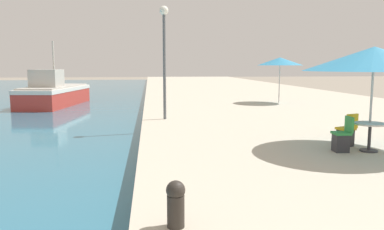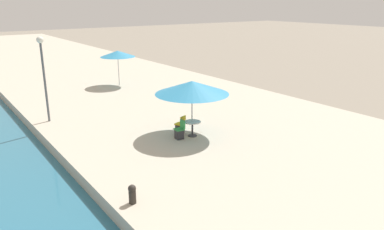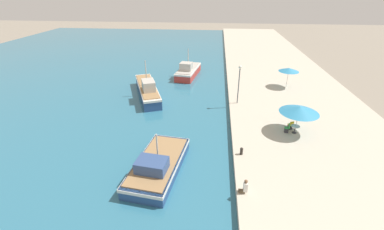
% 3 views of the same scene
% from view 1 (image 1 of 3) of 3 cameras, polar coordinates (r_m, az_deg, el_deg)
% --- Properties ---
extents(quay_promenade, '(16.00, 90.00, 0.58)m').
position_cam_1_polar(quay_promenade, '(30.56, 8.11, 2.79)').
color(quay_promenade, '#BCB29E').
rests_on(quay_promenade, ground_plane).
extents(fishing_boat_far, '(3.60, 7.69, 4.38)m').
position_cam_1_polar(fishing_boat_far, '(27.33, -20.24, 3.15)').
color(fishing_boat_far, red).
rests_on(fishing_boat_far, water_basin).
extents(cafe_umbrella_pink, '(3.55, 3.55, 2.68)m').
position_cam_1_polar(cafe_umbrella_pink, '(10.70, 25.99, 7.70)').
color(cafe_umbrella_pink, '#B7B7B7').
rests_on(cafe_umbrella_pink, quay_promenade).
extents(cafe_umbrella_white, '(2.66, 2.66, 2.68)m').
position_cam_1_polar(cafe_umbrella_white, '(22.78, 13.26, 7.95)').
color(cafe_umbrella_white, '#B7B7B7').
rests_on(cafe_umbrella_white, quay_promenade).
extents(cafe_table, '(0.80, 0.80, 0.74)m').
position_cam_1_polar(cafe_table, '(10.61, 25.47, -2.21)').
color(cafe_table, '#333338').
rests_on(cafe_table, quay_promenade).
extents(cafe_chair_left, '(0.45, 0.43, 0.91)m').
position_cam_1_polar(cafe_chair_left, '(10.32, 21.86, -3.45)').
color(cafe_chair_left, '#2D2D33').
rests_on(cafe_chair_left, quay_promenade).
extents(cafe_chair_right, '(0.53, 0.54, 0.91)m').
position_cam_1_polar(cafe_chair_right, '(11.09, 22.44, -2.75)').
color(cafe_chair_right, '#2D2D33').
rests_on(cafe_chair_right, quay_promenade).
extents(mooring_bollard, '(0.26, 0.26, 0.65)m').
position_cam_1_polar(mooring_bollard, '(5.22, -2.49, -13.17)').
color(mooring_bollard, '#2D2823').
rests_on(mooring_bollard, quay_promenade).
extents(lamppost, '(0.36, 0.36, 4.56)m').
position_cam_1_polar(lamppost, '(15.38, -4.26, 10.86)').
color(lamppost, '#565B60').
rests_on(lamppost, quay_promenade).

